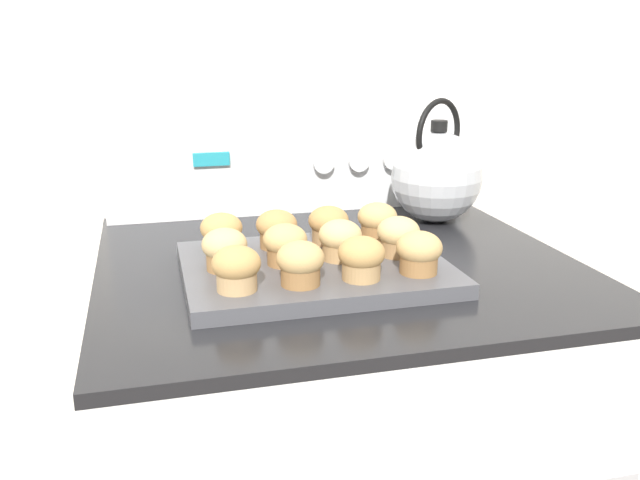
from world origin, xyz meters
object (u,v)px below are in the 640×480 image
muffin_r2_c0 (222,232)px  muffin_r2_c3 (377,221)px  muffin_r1_c2 (340,239)px  muffin_r0_c3 (419,252)px  muffin_r1_c3 (398,236)px  muffin_r2_c1 (277,229)px  muffin_r0_c0 (236,268)px  muffin_r2_c2 (329,225)px  muffin_r1_c0 (225,249)px  muffin_pan (314,269)px  muffin_r0_c1 (300,263)px  tea_kettle (437,175)px  muffin_r1_c1 (285,244)px  muffin_r0_c2 (361,258)px

muffin_r2_c0 → muffin_r2_c3: same height
muffin_r1_c2 → muffin_r0_c3: bearing=-43.7°
muffin_r1_c3 → muffin_r2_c1: same height
muffin_r0_c0 → muffin_r2_c0: same height
muffin_r2_c0 → muffin_r2_c2: (0.17, 0.00, 0.00)m
muffin_r1_c0 → muffin_r2_c3: bearing=18.9°
muffin_pan → muffin_r2_c2: bearing=62.3°
muffin_r0_c1 → muffin_r1_c2: size_ratio=1.00×
muffin_r2_c0 → tea_kettle: bearing=20.1°
muffin_pan → muffin_r0_c0: 0.16m
muffin_pan → tea_kettle: size_ratio=1.65×
muffin_r0_c3 → muffin_r2_c3: same height
muffin_r1_c2 → tea_kettle: (0.26, 0.24, 0.04)m
muffin_r0_c3 → muffin_pan: bearing=147.3°
muffin_r1_c0 → muffin_r1_c3: 0.26m
muffin_r0_c1 → muffin_r2_c1: size_ratio=1.00×
muffin_r0_c0 → muffin_r1_c2: (0.16, 0.09, 0.00)m
muffin_pan → muffin_r1_c0: (-0.13, -0.00, 0.04)m
muffin_r1_c0 → muffin_r2_c3: (0.26, 0.09, 0.00)m
muffin_r1_c0 → muffin_r1_c3: same height
muffin_r0_c1 → muffin_r1_c2: (0.08, 0.09, 0.00)m
muffin_pan → muffin_r0_c3: size_ratio=5.93×
muffin_r0_c0 → muffin_r1_c3: same height
muffin_pan → muffin_r0_c0: muffin_r0_c0 is taller
muffin_r0_c1 → muffin_r0_c3: 0.17m
muffin_r1_c2 → muffin_r2_c0: bearing=153.5°
muffin_pan → muffin_r2_c1: size_ratio=5.93×
muffin_pan → muffin_r1_c1: size_ratio=5.93×
muffin_r2_c1 → muffin_r2_c3: size_ratio=1.00×
muffin_r2_c1 → muffin_r2_c3: same height
muffin_r1_c0 → muffin_r1_c3: (0.26, -0.00, 0.00)m
muffin_r0_c0 → muffin_r2_c2: 0.24m
muffin_pan → muffin_r1_c3: size_ratio=5.93×
tea_kettle → muffin_r0_c2: bearing=-127.9°
muffin_r0_c0 → muffin_r0_c1: (0.08, -0.00, 0.00)m
muffin_r2_c1 → muffin_r1_c3: bearing=-26.4°
muffin_r0_c1 → muffin_r1_c0: (-0.09, 0.09, 0.00)m
muffin_r0_c2 → tea_kettle: bearing=52.1°
muffin_r2_c2 → muffin_r2_c3: 0.08m
muffin_r1_c2 → muffin_r2_c1: (-0.08, 0.08, 0.00)m
muffin_r2_c1 → muffin_r2_c2: size_ratio=1.00×
muffin_r1_c0 → muffin_r2_c0: (0.01, 0.09, 0.00)m
muffin_pan → muffin_r2_c0: (-0.12, 0.08, 0.04)m
muffin_r1_c2 → muffin_r0_c2: bearing=-87.2°
muffin_r2_c3 → muffin_r1_c2: bearing=-135.8°
muffin_r2_c2 → muffin_r1_c1: bearing=-136.2°
muffin_r0_c2 → muffin_r1_c3: (0.09, 0.08, 0.00)m
muffin_r0_c2 → muffin_r0_c3: size_ratio=1.00×
muffin_r2_c2 → tea_kettle: (0.25, 0.15, 0.04)m
muffin_r1_c1 → muffin_r2_c3: size_ratio=1.00×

